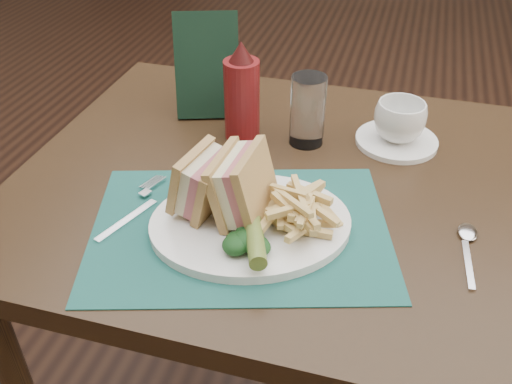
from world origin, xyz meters
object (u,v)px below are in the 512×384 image
sandwich_half_b (229,182)px  drinking_glass (308,111)px  coffee_cup (400,121)px  sandwich_half_a (191,178)px  check_presenter (207,66)px  placemat (240,229)px  ketchup_bottle (242,91)px  table_main (280,325)px  plate (251,224)px  saucer (396,141)px

sandwich_half_b → drinking_glass: 0.27m
coffee_cup → sandwich_half_a: bearing=-133.6°
check_presenter → placemat: bearing=-82.1°
sandwich_half_b → ketchup_bottle: bearing=106.4°
placemat → drinking_glass: bearing=81.4°
sandwich_half_a → coffee_cup: size_ratio=1.06×
coffee_cup → table_main: bearing=-136.4°
table_main → drinking_glass: 0.46m
ketchup_bottle → drinking_glass: bearing=5.9°
table_main → ketchup_bottle: 0.49m
table_main → sandwich_half_b: size_ratio=8.11×
coffee_cup → ketchup_bottle: 0.29m
drinking_glass → ketchup_bottle: (-0.12, -0.01, 0.03)m
sandwich_half_b → check_presenter: (-0.15, 0.32, 0.03)m
placemat → check_presenter: size_ratio=2.18×
table_main → check_presenter: bearing=137.3°
ketchup_bottle → sandwich_half_b: bearing=-77.2°
ketchup_bottle → check_presenter: 0.12m
placemat → coffee_cup: (0.20, 0.32, 0.05)m
sandwich_half_a → ketchup_bottle: 0.25m
sandwich_half_b → drinking_glass: bearing=80.0°
sandwich_half_a → plate: bearing=3.4°
table_main → sandwich_half_b: bearing=-110.9°
placemat → plate: bearing=24.3°
drinking_glass → ketchup_bottle: bearing=-174.1°
saucer → drinking_glass: bearing=-165.9°
saucer → coffee_cup: size_ratio=1.62×
sandwich_half_b → drinking_glass: size_ratio=0.85×
sandwich_half_b → drinking_glass: (0.06, 0.26, -0.01)m
table_main → placemat: bearing=-101.7°
placemat → plate: size_ratio=1.47×
table_main → coffee_cup: size_ratio=9.70×
table_main → check_presenter: size_ratio=4.44×
sandwich_half_b → check_presenter: size_ratio=0.55×
saucer → coffee_cup: (0.00, 0.00, 0.04)m
table_main → saucer: (0.17, 0.16, 0.38)m
placemat → sandwich_half_b: bearing=141.8°
plate → saucer: 0.36m
plate → coffee_cup: coffee_cup is taller
sandwich_half_a → coffee_cup: bearing=56.7°
check_presenter → coffee_cup: bearing=-22.3°
plate → sandwich_half_a: bearing=151.3°
plate → sandwich_half_b: size_ratio=2.70×
table_main → sandwich_half_a: (-0.11, -0.14, 0.44)m
sandwich_half_a → sandwich_half_b: (0.06, -0.00, 0.01)m
plate → coffee_cup: bearing=36.8°
table_main → plate: size_ratio=3.00×
coffee_cup → plate: bearing=-121.4°
check_presenter → ketchup_bottle: bearing=-58.0°
sandwich_half_b → ketchup_bottle: 0.26m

